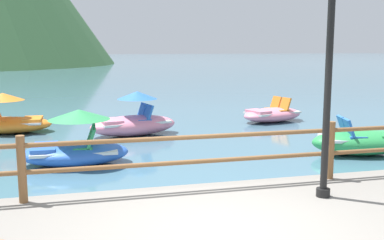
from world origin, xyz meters
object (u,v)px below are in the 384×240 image
at_px(pedal_boat_0, 8,120).
at_px(pedal_boat_4, 272,114).
at_px(pedal_boat_1, 75,146).
at_px(pedal_boat_5, 360,142).
at_px(pedal_boat_2, 134,121).
at_px(lamp_post, 331,26).

distance_m(pedal_boat_0, pedal_boat_4, 8.44).
distance_m(pedal_boat_0, pedal_boat_1, 4.71).
bearing_deg(pedal_boat_5, pedal_boat_2, 142.51).
height_order(pedal_boat_1, pedal_boat_2, pedal_boat_2).
bearing_deg(pedal_boat_4, pedal_boat_0, 179.86).
bearing_deg(pedal_boat_1, pedal_boat_4, 33.25).
xyz_separation_m(lamp_post, pedal_boat_4, (3.09, 8.71, -2.58)).
bearing_deg(pedal_boat_2, pedal_boat_1, -118.78).
distance_m(lamp_post, pedal_boat_4, 9.59).
height_order(pedal_boat_0, pedal_boat_5, pedal_boat_0).
distance_m(pedal_boat_0, pedal_boat_2, 3.78).
height_order(lamp_post, pedal_boat_0, lamp_post).
height_order(lamp_post, pedal_boat_4, lamp_post).
bearing_deg(pedal_boat_1, lamp_post, -51.95).
bearing_deg(pedal_boat_5, pedal_boat_1, 173.56).
xyz_separation_m(pedal_boat_2, pedal_boat_5, (4.89, -3.76, -0.10)).
xyz_separation_m(pedal_boat_0, pedal_boat_4, (8.44, -0.02, -0.13)).
relative_size(pedal_boat_1, pedal_boat_4, 0.93).
relative_size(lamp_post, pedal_boat_4, 1.59).
xyz_separation_m(lamp_post, pedal_boat_5, (3.10, 3.67, -2.52)).
relative_size(pedal_boat_1, pedal_boat_2, 0.85).
bearing_deg(pedal_boat_1, pedal_boat_2, 61.22).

